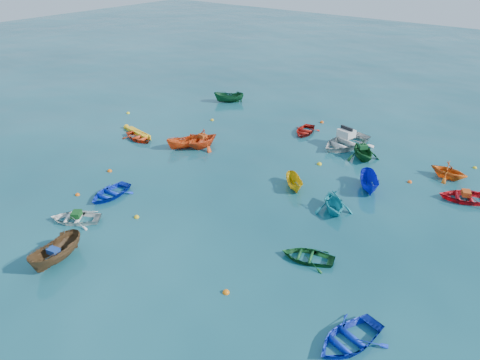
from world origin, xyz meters
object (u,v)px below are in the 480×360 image
Objects in this scene: dinghy_white_near at (76,221)px; kayak_yellow at (138,134)px; dinghy_blue_se at (348,343)px; motorboat_white at (345,146)px; dinghy_blue_sw at (110,196)px.

dinghy_white_near is 13.84m from kayak_yellow.
dinghy_blue_se is 0.70× the size of motorboat_white.
dinghy_blue_sw is 18.10m from dinghy_blue_se.
kayak_yellow is (-7.58, 11.58, 0.00)m from dinghy_white_near.
kayak_yellow is 0.78× the size of motorboat_white.
dinghy_white_near is 0.62× the size of motorboat_white.
dinghy_white_near is 0.79× the size of kayak_yellow.
motorboat_white reaches higher than kayak_yellow.
dinghy_white_near is at bearing -97.28° from motorboat_white.
motorboat_white reaches higher than dinghy_blue_sw.
motorboat_white is at bearing -51.14° from kayak_yellow.
motorboat_white is (7.67, 20.10, 0.00)m from dinghy_white_near.
dinghy_blue_se is at bearing -102.90° from kayak_yellow.
dinghy_blue_sw is 18.92m from motorboat_white.
dinghy_blue_sw is 10.78m from kayak_yellow.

